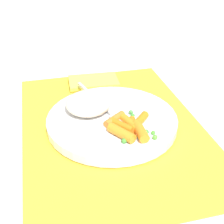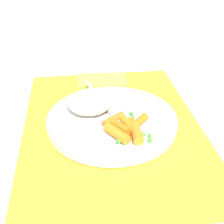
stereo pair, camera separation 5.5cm
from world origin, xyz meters
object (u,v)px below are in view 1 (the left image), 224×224
Objects in this scene: rice_mound at (88,103)px; fork at (105,108)px; plate at (112,121)px; napkin at (92,81)px; carrot_portion at (129,126)px.

fork is at bearing 88.25° from rice_mound.
napkin is at bearing -178.87° from plate.
carrot_portion is 0.80× the size of napkin.
fork is 1.69× the size of napkin.
fork is (-0.03, -0.01, 0.01)m from plate.
fork is at bearing -1.54° from napkin.
plate is 0.05m from rice_mound.
carrot_portion is (0.05, 0.02, 0.02)m from plate.
plate reaches higher than napkin.
fork reaches higher than plate.
fork is at bearing -164.72° from plate.
fork is 0.15m from napkin.
rice_mound is 0.44× the size of fork.
rice_mound reaches higher than plate.
carrot_portion reaches higher than napkin.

